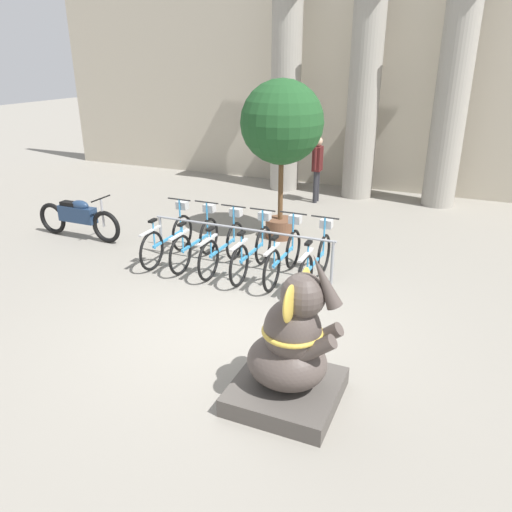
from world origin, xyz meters
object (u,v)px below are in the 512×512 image
(bicycle_4, at_px, (284,255))
(elephant_statue, at_px, (291,353))
(person_pedestrian, at_px, (317,164))
(motorcycle, at_px, (78,217))
(bicycle_0, at_px, (169,238))
(bicycle_5, at_px, (316,261))
(bicycle_2, at_px, (223,246))
(bicycle_1, at_px, (196,241))
(bicycle_3, at_px, (253,251))
(potted_tree, at_px, (282,126))

(bicycle_4, height_order, elephant_statue, elephant_statue)
(person_pedestrian, bearing_deg, motorcycle, -128.75)
(bicycle_4, bearing_deg, bicycle_0, -179.08)
(elephant_statue, distance_m, person_pedestrian, 8.05)
(bicycle_5, bearing_deg, bicycle_2, -179.44)
(bicycle_1, bearing_deg, bicycle_3, -1.22)
(bicycle_0, xyz_separation_m, person_pedestrian, (1.35, 4.79, 0.57))
(bicycle_2, relative_size, motorcycle, 0.83)
(bicycle_4, xyz_separation_m, elephant_statue, (1.20, -3.01, 0.19))
(bicycle_2, xyz_separation_m, elephant_statue, (2.32, -2.98, 0.19))
(bicycle_5, xyz_separation_m, person_pedestrian, (-1.46, 4.77, 0.57))
(bicycle_3, height_order, person_pedestrian, person_pedestrian)
(bicycle_1, relative_size, bicycle_4, 1.00)
(bicycle_1, relative_size, potted_tree, 0.55)
(bicycle_4, bearing_deg, person_pedestrian, 100.67)
(elephant_statue, xyz_separation_m, motorcycle, (-5.76, 3.20, -0.15))
(bicycle_0, relative_size, bicycle_5, 1.00)
(bicycle_2, height_order, elephant_statue, elephant_statue)
(elephant_statue, distance_m, potted_tree, 5.54)
(bicycle_1, height_order, bicycle_5, same)
(bicycle_2, bearing_deg, motorcycle, 176.23)
(bicycle_4, height_order, bicycle_5, same)
(bicycle_3, height_order, bicycle_5, same)
(bicycle_0, xyz_separation_m, bicycle_2, (1.12, 0.01, 0.00))
(bicycle_4, bearing_deg, motorcycle, 177.54)
(bicycle_3, height_order, elephant_statue, elephant_statue)
(bicycle_2, height_order, motorcycle, bicycle_2)
(bicycle_0, height_order, bicycle_5, same)
(bicycle_1, distance_m, elephant_statue, 4.17)
(bicycle_1, height_order, bicycle_2, same)
(bicycle_1, distance_m, motorcycle, 2.88)
(bicycle_2, distance_m, bicycle_3, 0.56)
(bicycle_1, distance_m, potted_tree, 2.79)
(bicycle_1, bearing_deg, bicycle_4, 0.05)
(bicycle_1, xyz_separation_m, bicycle_4, (1.68, 0.00, 0.00))
(bicycle_0, height_order, bicycle_4, same)
(bicycle_2, height_order, bicycle_4, same)
(person_pedestrian, distance_m, potted_tree, 3.14)
(bicycle_2, xyz_separation_m, bicycle_3, (0.56, 0.01, 0.00))
(elephant_statue, bearing_deg, bicycle_3, 120.58)
(bicycle_5, height_order, potted_tree, potted_tree)
(bicycle_1, xyz_separation_m, bicycle_2, (0.56, -0.03, 0.00))
(bicycle_3, distance_m, elephant_statue, 3.47)
(bicycle_0, relative_size, elephant_statue, 0.95)
(bicycle_5, xyz_separation_m, motorcycle, (-5.12, 0.21, 0.04))
(bicycle_0, bearing_deg, bicycle_1, 3.54)
(motorcycle, bearing_deg, bicycle_1, -3.92)
(bicycle_3, xyz_separation_m, person_pedestrian, (-0.33, 4.78, 0.57))
(elephant_statue, bearing_deg, potted_tree, 112.11)
(bicycle_4, xyz_separation_m, person_pedestrian, (-0.90, 4.76, 0.57))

